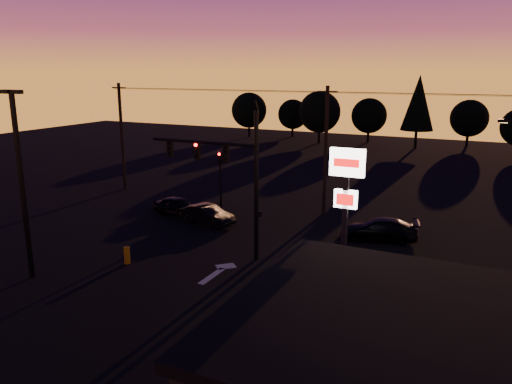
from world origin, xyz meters
TOP-DOWN VIEW (x-y plane):
  - ground at (0.00, 0.00)m, footprint 120.00×120.00m
  - lane_arrow at (0.50, 1.67)m, footprint 1.20×3.10m
  - traffic_signal_mast at (-0.10, 3.99)m, footprint 6.79×0.52m
  - secondary_signal at (-5.00, 11.49)m, footprint 0.30×0.31m
  - parking_lot_light at (-7.50, -3.00)m, footprint 1.25×0.30m
  - pylon_sign at (7.00, 1.50)m, footprint 1.50×0.28m
  - utility_pole_0 at (-16.00, 14.00)m, footprint 1.40×0.26m
  - utility_pole_1 at (2.00, 14.00)m, footprint 1.40×0.26m
  - power_wires at (2.00, 14.00)m, footprint 36.00×1.22m
  - bollard at (-4.41, 0.47)m, footprint 0.31×0.31m
  - tree_0 at (-22.00, 50.00)m, footprint 5.36×5.36m
  - tree_1 at (-16.00, 53.00)m, footprint 4.54×4.54m
  - tree_2 at (-10.00, 48.00)m, footprint 5.77×5.78m
  - tree_3 at (-4.00, 52.00)m, footprint 4.95×4.95m
  - tree_4 at (3.00, 49.00)m, footprint 4.18×4.18m
  - tree_5 at (9.00, 54.00)m, footprint 4.95×4.95m
  - car_left at (-7.29, 9.35)m, footprint 3.84×1.85m
  - car_mid at (-4.21, 8.37)m, footprint 4.09×2.06m
  - car_right at (6.75, 10.10)m, footprint 4.96×2.90m
  - suv_parked at (7.93, -1.55)m, footprint 3.74×5.27m

SIDE VIEW (x-z plane):
  - ground at x=0.00m, z-range 0.00..0.00m
  - lane_arrow at x=0.50m, z-range 0.00..0.01m
  - bollard at x=-4.41m, z-range 0.00..0.93m
  - car_left at x=-7.29m, z-range 0.00..1.26m
  - car_mid at x=-4.21m, z-range 0.00..1.29m
  - suv_parked at x=7.93m, z-range 0.00..1.33m
  - car_right at x=6.75m, z-range 0.00..1.35m
  - secondary_signal at x=-5.00m, z-range 0.69..5.04m
  - tree_1 at x=-16.00m, z-range 0.58..6.29m
  - tree_3 at x=-4.00m, z-range 0.63..6.86m
  - tree_5 at x=9.00m, z-range 0.63..6.86m
  - tree_0 at x=-22.00m, z-range 0.69..7.43m
  - tree_2 at x=-10.00m, z-range 0.74..8.00m
  - utility_pole_0 at x=-16.00m, z-range 0.09..9.09m
  - utility_pole_1 at x=2.00m, z-range 0.09..9.09m
  - pylon_sign at x=7.00m, z-range 1.51..8.31m
  - traffic_signal_mast at x=-0.10m, z-range 0.65..9.23m
  - parking_lot_light at x=-7.50m, z-range 0.70..9.84m
  - tree_4 at x=3.00m, z-range 1.18..10.68m
  - power_wires at x=2.00m, z-range 8.53..8.60m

